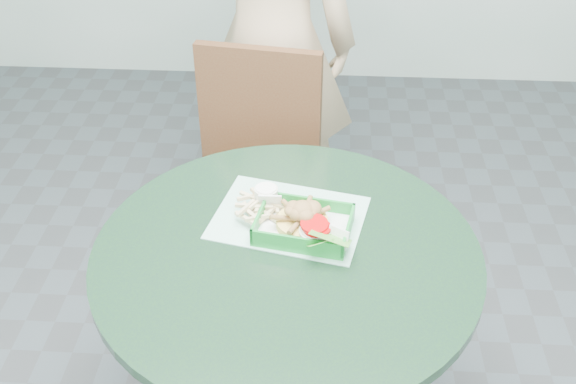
# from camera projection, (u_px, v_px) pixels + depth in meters

# --- Properties ---
(cafe_table) EXTENTS (0.96, 0.96, 0.75)m
(cafe_table) POSITION_uv_depth(u_px,v_px,m) (287.00, 303.00, 1.77)
(cafe_table) COLOR #2F2F30
(cafe_table) RESTS_ON floor
(dining_chair) EXTENTS (0.44, 0.44, 0.93)m
(dining_chair) POSITION_uv_depth(u_px,v_px,m) (257.00, 165.00, 2.38)
(dining_chair) COLOR #563322
(dining_chair) RESTS_ON floor
(diner_person) EXTENTS (0.80, 0.60, 1.98)m
(diner_person) POSITION_uv_depth(u_px,v_px,m) (271.00, 5.00, 2.37)
(diner_person) COLOR tan
(diner_person) RESTS_ON floor
(placemat) EXTENTS (0.43, 0.36, 0.00)m
(placemat) POSITION_uv_depth(u_px,v_px,m) (289.00, 224.00, 1.77)
(placemat) COLOR #98D5BE
(placemat) RESTS_ON cafe_table
(food_basket) EXTENTS (0.23, 0.17, 0.05)m
(food_basket) POSITION_uv_depth(u_px,v_px,m) (304.00, 234.00, 1.71)
(food_basket) COLOR #16892F
(food_basket) RESTS_ON placemat
(crab_sandwich) EXTENTS (0.13, 0.13, 0.08)m
(crab_sandwich) POSITION_uv_depth(u_px,v_px,m) (302.00, 221.00, 1.70)
(crab_sandwich) COLOR gold
(crab_sandwich) RESTS_ON food_basket
(fries_pile) EXTENTS (0.14, 0.14, 0.04)m
(fries_pile) POSITION_uv_depth(u_px,v_px,m) (257.00, 217.00, 1.73)
(fries_pile) COLOR beige
(fries_pile) RESTS_ON food_basket
(sauce_ramekin) EXTENTS (0.06, 0.06, 0.04)m
(sauce_ramekin) POSITION_uv_depth(u_px,v_px,m) (260.00, 203.00, 1.76)
(sauce_ramekin) COLOR silver
(sauce_ramekin) RESTS_ON food_basket
(garnish_cup) EXTENTS (0.12, 0.12, 0.05)m
(garnish_cup) POSITION_uv_depth(u_px,v_px,m) (321.00, 238.00, 1.66)
(garnish_cup) COLOR silver
(garnish_cup) RESTS_ON food_basket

